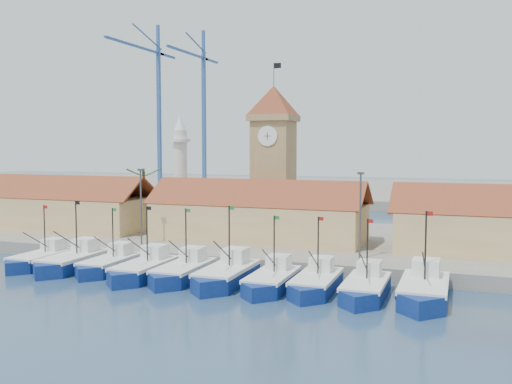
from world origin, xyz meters
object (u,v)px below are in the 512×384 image
at_px(boat_5, 225,276).
at_px(minaret, 180,170).
at_px(clock_tower, 274,155).
at_px(boat_0, 40,260).

relative_size(boat_5, minaret, 0.64).
xyz_separation_m(boat_5, clock_tower, (-2.86, 23.44, 11.14)).
relative_size(boat_5, clock_tower, 0.46).
height_order(clock_tower, minaret, clock_tower).
distance_m(boat_5, minaret, 32.34).
bearing_deg(boat_0, minaret, 79.81).
height_order(boat_0, clock_tower, clock_tower).
distance_m(boat_5, clock_tower, 26.11).
height_order(boat_5, minaret, minaret).
height_order(boat_5, clock_tower, clock_tower).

